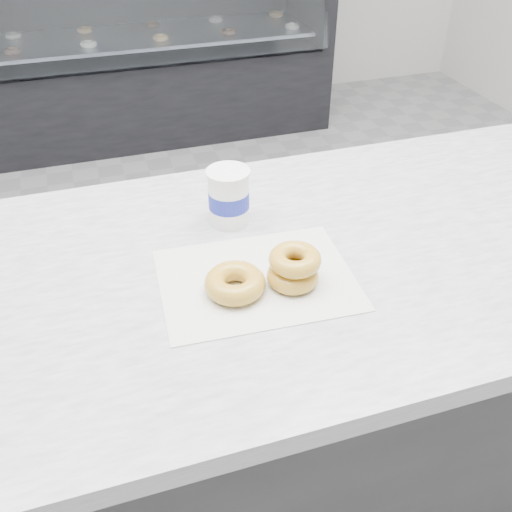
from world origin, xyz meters
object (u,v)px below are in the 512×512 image
Objects in this scene: donut_single at (235,283)px; display_case at (124,52)px; counter at (274,410)px; donut_stack at (294,268)px; coffee_cup at (229,196)px.

display_case is at bearing 87.81° from donut_single.
donut_single is at bearing -145.05° from counter.
donut_stack is 0.23m from coffee_cup.
coffee_cup is at bearing -91.25° from display_case.
display_case reaches higher than donut_stack.
donut_single is at bearing -92.19° from display_case.
display_case is at bearing 99.49° from coffee_cup.
display_case is 22.77× the size of donut_single.
counter is at bearing 34.95° from donut_single.
display_case reaches higher than coffee_cup.
coffee_cup reaches higher than donut_single.
display_case is 2.62m from coffee_cup.
coffee_cup is (-0.06, -2.58, 0.47)m from display_case.
donut_stack reaches higher than donut_single.
donut_single is at bearing -92.41° from coffee_cup.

